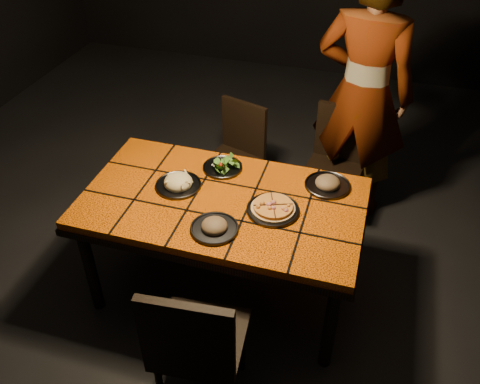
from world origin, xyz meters
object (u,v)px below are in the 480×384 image
(chair_far_right, at_px, (337,158))
(dining_table, at_px, (223,210))
(diner, at_px, (363,94))
(chair_far_left, at_px, (237,150))
(plate_pizza, at_px, (273,208))
(chair_near, at_px, (195,343))
(plate_pasta, at_px, (178,183))

(chair_far_right, bearing_deg, dining_table, -111.24)
(dining_table, height_order, diner, diner)
(dining_table, bearing_deg, chair_far_right, 61.36)
(chair_far_left, relative_size, plate_pizza, 2.64)
(chair_near, bearing_deg, plate_pasta, -69.31)
(plate_pizza, xyz_separation_m, plate_pasta, (-0.59, 0.06, 0.01))
(dining_table, distance_m, diner, 1.33)
(dining_table, bearing_deg, plate_pasta, 171.77)
(chair_near, relative_size, diner, 0.50)
(dining_table, height_order, plate_pizza, plate_pizza)
(chair_near, relative_size, plate_pasta, 3.49)
(plate_pizza, bearing_deg, chair_near, -102.02)
(chair_far_left, distance_m, diner, 0.99)
(chair_near, distance_m, plate_pasta, 0.98)
(chair_near, xyz_separation_m, chair_far_left, (-0.32, 1.73, -0.07))
(chair_far_right, bearing_deg, chair_near, -95.37)
(plate_pasta, bearing_deg, plate_pizza, -5.72)
(dining_table, xyz_separation_m, chair_far_right, (0.54, 0.99, -0.17))
(chair_far_right, distance_m, plate_pasta, 1.29)
(chair_near, height_order, plate_pizza, chair_near)
(diner, bearing_deg, chair_far_right, 63.10)
(chair_near, xyz_separation_m, diner, (0.51, 1.95, 0.41))
(diner, bearing_deg, plate_pasta, 58.90)
(dining_table, xyz_separation_m, diner, (0.65, 1.13, 0.28))
(chair_near, xyz_separation_m, chair_far_right, (0.41, 1.80, -0.04))
(diner, bearing_deg, plate_pizza, 82.70)
(chair_near, distance_m, diner, 2.06)
(dining_table, bearing_deg, diner, 60.32)
(plate_pizza, bearing_deg, plate_pasta, 174.28)
(chair_far_left, bearing_deg, plate_pasta, -78.97)
(plate_pasta, bearing_deg, chair_far_left, 83.75)
(chair_far_left, relative_size, chair_far_right, 0.96)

